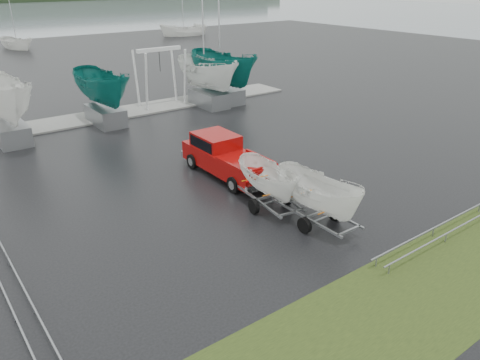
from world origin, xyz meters
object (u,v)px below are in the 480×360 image
Objects in this scene: pickup_truck at (224,155)px; trailer_hitched at (320,162)px; trailer_parked at (269,154)px; boat_hoist at (160,69)px.

trailer_hitched is (-0.05, -6.18, 1.59)m from pickup_truck.
trailer_hitched is 1.09× the size of trailer_parked.
pickup_truck is 1.31× the size of boat_hoist.
pickup_truck is 1.28× the size of trailer_parked.
boat_hoist reaches higher than pickup_truck.
boat_hoist is at bearing 79.68° from trailer_hitched.
pickup_truck is at bearing -105.53° from boat_hoist.
trailer_hitched is at bearing -100.79° from boat_hoist.
pickup_truck is at bearing 89.26° from trailer_parked.
boat_hoist is (4.16, 16.87, 0.35)m from trailer_parked.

